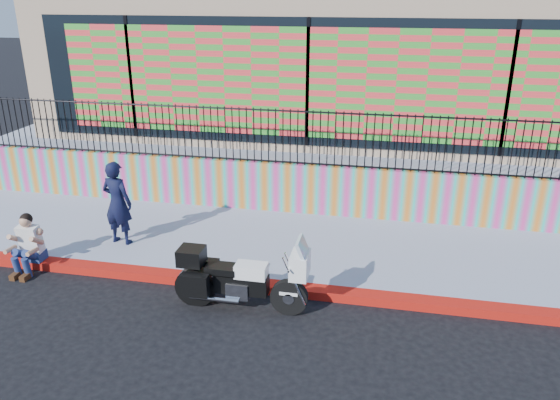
# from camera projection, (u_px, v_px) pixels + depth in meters

# --- Properties ---
(ground) EXTENTS (90.00, 90.00, 0.00)m
(ground) POSITION_uv_depth(u_px,v_px,m) (267.00, 291.00, 9.29)
(ground) COLOR black
(ground) RESTS_ON ground
(red_curb) EXTENTS (16.00, 0.30, 0.15)m
(red_curb) POSITION_uv_depth(u_px,v_px,m) (267.00, 287.00, 9.27)
(red_curb) COLOR red
(red_curb) RESTS_ON ground
(sidewalk) EXTENTS (16.00, 3.00, 0.15)m
(sidewalk) POSITION_uv_depth(u_px,v_px,m) (286.00, 245.00, 10.77)
(sidewalk) COLOR #959EB3
(sidewalk) RESTS_ON ground
(mural_wall) EXTENTS (16.00, 0.20, 1.10)m
(mural_wall) POSITION_uv_depth(u_px,v_px,m) (300.00, 188.00, 12.01)
(mural_wall) COLOR #D7388A
(mural_wall) RESTS_ON sidewalk
(metal_fence) EXTENTS (15.80, 0.04, 1.20)m
(metal_fence) POSITION_uv_depth(u_px,v_px,m) (300.00, 138.00, 11.59)
(metal_fence) COLOR black
(metal_fence) RESTS_ON mural_wall
(elevated_platform) EXTENTS (16.00, 10.00, 1.25)m
(elevated_platform) POSITION_uv_depth(u_px,v_px,m) (328.00, 135.00, 16.69)
(elevated_platform) COLOR #959EB3
(elevated_platform) RESTS_ON ground
(storefront_building) EXTENTS (14.00, 8.06, 4.00)m
(storefront_building) POSITION_uv_depth(u_px,v_px,m) (330.00, 47.00, 15.55)
(storefront_building) COLOR tan
(storefront_building) RESTS_ON elevated_platform
(police_motorcycle) EXTENTS (2.13, 0.70, 1.32)m
(police_motorcycle) POSITION_uv_depth(u_px,v_px,m) (239.00, 278.00, 8.59)
(police_motorcycle) COLOR black
(police_motorcycle) RESTS_ON ground
(police_officer) EXTENTS (0.66, 0.48, 1.65)m
(police_officer) POSITION_uv_depth(u_px,v_px,m) (117.00, 203.00, 10.44)
(police_officer) COLOR black
(police_officer) RESTS_ON sidewalk
(seated_man) EXTENTS (0.54, 0.71, 1.06)m
(seated_man) POSITION_uv_depth(u_px,v_px,m) (26.00, 249.00, 9.76)
(seated_man) COLOR navy
(seated_man) RESTS_ON ground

